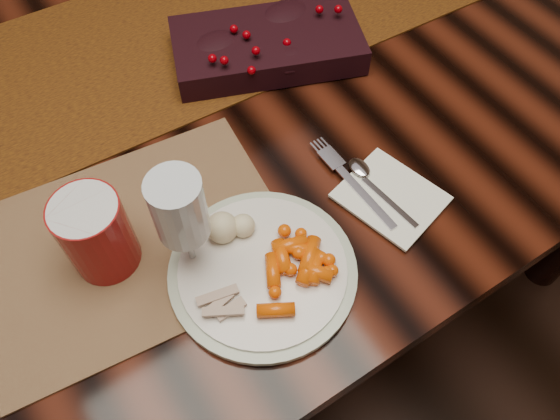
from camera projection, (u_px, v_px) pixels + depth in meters
floor at (217, 301)px, 1.51m from camera, size 5.00×5.00×0.00m
dining_table at (200, 232)px, 1.19m from camera, size 1.80×1.00×0.75m
table_runner at (156, 45)px, 0.96m from camera, size 1.92×0.46×0.00m
centerpiece at (267, 42)px, 0.92m from camera, size 0.35×0.26×0.06m
placemat_main at (132, 243)px, 0.74m from camera, size 0.44×0.34×0.00m
dinner_plate at (263, 270)px, 0.71m from camera, size 0.28×0.28×0.01m
baby_carrots at (290, 274)px, 0.69m from camera, size 0.11×0.09×0.02m
mashed_potatoes at (234, 218)px, 0.72m from camera, size 0.09×0.08×0.04m
turkey_shreds at (225, 301)px, 0.67m from camera, size 0.08×0.07×0.02m
napkin at (391, 197)px, 0.78m from camera, size 0.15×0.16×0.00m
fork at (356, 186)px, 0.78m from camera, size 0.03×0.16×0.00m
spoon at (380, 191)px, 0.78m from camera, size 0.04×0.13×0.00m
red_cup at (96, 234)px, 0.68m from camera, size 0.11×0.11×0.12m
wine_glass at (184, 228)px, 0.65m from camera, size 0.08×0.08×0.18m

